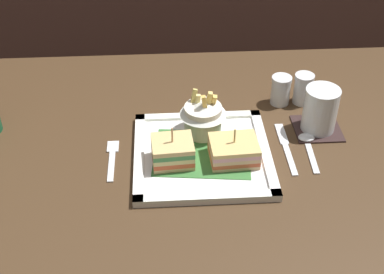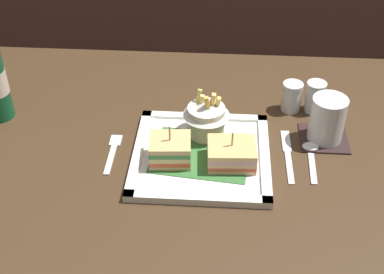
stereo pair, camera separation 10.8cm
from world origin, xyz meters
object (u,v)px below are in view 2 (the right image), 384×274
(fries_cup, at_px, (206,116))
(knife, at_px, (288,154))
(fork, at_px, (113,151))
(pepper_shaker, at_px, (315,99))
(sandwich_half_right, at_px, (232,154))
(dining_table, at_px, (184,185))
(salt_shaker, at_px, (291,98))
(sandwich_half_left, at_px, (170,150))
(water_glass, at_px, (327,121))
(square_plate, at_px, (201,156))
(spoon, at_px, (311,152))

(fries_cup, distance_m, knife, 0.18)
(fork, relative_size, pepper_shaker, 1.74)
(sandwich_half_right, bearing_deg, pepper_shaker, 48.38)
(dining_table, distance_m, salt_shaker, 0.31)
(sandwich_half_left, height_order, fries_cup, fries_cup)
(water_glass, bearing_deg, dining_table, -171.22)
(knife, bearing_deg, water_glass, 34.83)
(sandwich_half_left, height_order, knife, sandwich_half_left)
(sandwich_half_right, distance_m, fries_cup, 0.11)
(square_plate, bearing_deg, dining_table, 139.19)
(sandwich_half_left, distance_m, water_glass, 0.33)
(square_plate, xyz_separation_m, sandwich_half_right, (0.06, -0.02, 0.03))
(sandwich_half_left, bearing_deg, water_glass, 17.86)
(square_plate, height_order, fries_cup, fries_cup)
(sandwich_half_left, height_order, sandwich_half_right, sandwich_half_left)
(square_plate, distance_m, fries_cup, 0.09)
(square_plate, bearing_deg, salt_shaker, 43.91)
(sandwich_half_right, relative_size, spoon, 0.78)
(fries_cup, relative_size, spoon, 0.80)
(sandwich_half_left, height_order, water_glass, water_glass)
(square_plate, height_order, knife, square_plate)
(sandwich_half_right, xyz_separation_m, knife, (0.12, 0.05, -0.03))
(fries_cup, height_order, knife, fries_cup)
(square_plate, height_order, sandwich_half_left, sandwich_half_left)
(dining_table, bearing_deg, fries_cup, 38.05)
(sandwich_half_left, distance_m, spoon, 0.29)
(dining_table, distance_m, sandwich_half_right, 0.18)
(spoon, distance_m, salt_shaker, 0.16)
(dining_table, height_order, knife, knife)
(square_plate, bearing_deg, water_glass, 17.36)
(water_glass, height_order, salt_shaker, water_glass)
(water_glass, bearing_deg, pepper_shaker, 95.84)
(knife, bearing_deg, sandwich_half_right, -158.25)
(square_plate, relative_size, sandwich_half_left, 3.24)
(fries_cup, distance_m, water_glass, 0.25)
(fries_cup, relative_size, pepper_shaker, 1.38)
(sandwich_half_left, relative_size, sandwich_half_right, 0.87)
(salt_shaker, relative_size, pepper_shaker, 0.95)
(square_plate, relative_size, knife, 1.63)
(square_plate, xyz_separation_m, water_glass, (0.26, 0.08, 0.04))
(spoon, bearing_deg, knife, -174.88)
(dining_table, bearing_deg, sandwich_half_right, -29.35)
(knife, relative_size, spoon, 1.35)
(knife, height_order, salt_shaker, salt_shaker)
(knife, height_order, pepper_shaker, pepper_shaker)
(sandwich_half_left, bearing_deg, knife, 11.07)
(sandwich_half_left, distance_m, sandwich_half_right, 0.12)
(square_plate, distance_m, salt_shaker, 0.27)
(dining_table, height_order, sandwich_half_right, sandwich_half_right)
(knife, bearing_deg, sandwich_half_left, -168.93)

